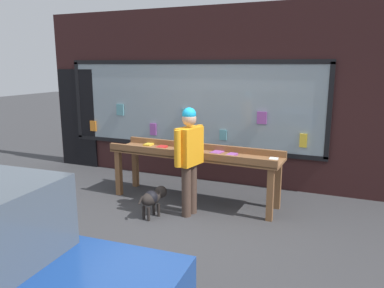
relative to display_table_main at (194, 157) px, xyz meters
name	(u,v)px	position (x,y,z in m)	size (l,w,h in m)	color
ground_plane	(162,229)	(0.00, -1.15, -0.74)	(40.00, 40.00, 0.00)	#38383A
shopfront_facade	(215,98)	(-0.08, 1.24, 0.86)	(7.41, 0.29, 3.23)	#331919
display_table_main	(194,157)	(0.00, 0.00, 0.00)	(2.83, 0.78, 0.91)	brown
person_browsing	(189,154)	(0.14, -0.54, 0.19)	(0.30, 0.63, 1.61)	#4C382D
small_dog	(153,197)	(-0.31, -0.84, -0.44)	(0.30, 0.54, 0.43)	black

